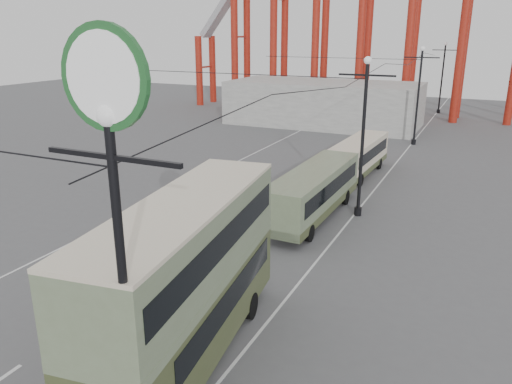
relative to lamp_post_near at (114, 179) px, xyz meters
The scene contains 11 objects.
ground 10.11m from the lamp_post_near, 151.82° to the left, with size 160.00×160.00×0.00m, color #545557.
road_markings 24.87m from the lamp_post_near, 105.88° to the left, with size 12.52×120.00×0.01m.
lamp_post_near is the anchor object (origin of this frame).
lamp_post_mid 21.24m from the lamp_post_near, 90.00° to the left, with size 3.20×0.44×9.32m.
lamp_post_far 43.12m from the lamp_post_near, 90.00° to the left, with size 3.20×0.44×9.32m.
lamp_post_distant 65.08m from the lamp_post_near, 90.00° to the left, with size 3.20×0.44×9.32m.
fairground_shed 51.61m from the lamp_post_near, 103.06° to the left, with size 22.00×10.00×5.00m, color gray.
double_decker_bus 7.03m from the lamp_post_near, 109.05° to the left, with size 4.03×10.73×5.62m.
single_decker_green 20.62m from the lamp_post_near, 96.86° to the left, with size 2.58×10.46×2.95m.
single_decker_cream 30.60m from the lamp_post_near, 94.26° to the left, with size 2.62×8.91×2.74m.
pedestrian 14.02m from the lamp_post_near, 117.68° to the left, with size 0.61×0.40×1.66m, color black.
Camera 1 is at (12.09, -10.26, 10.60)m, focal length 35.00 mm.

